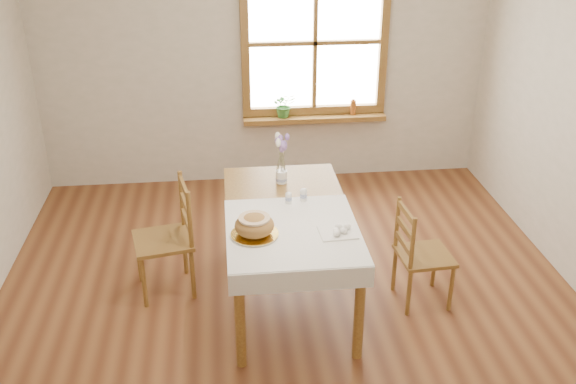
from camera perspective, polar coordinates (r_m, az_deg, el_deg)
The scene contains 18 objects.
ground at distance 4.80m, azimuth 0.39°, elevation -11.27°, with size 5.00×5.00×0.00m, color brown.
room_walls at distance 4.00m, azimuth 0.47°, elevation 8.50°, with size 4.60×5.10×2.65m.
window at distance 6.49m, azimuth 2.40°, elevation 13.12°, with size 1.46×0.08×1.46m.
window_sill at distance 6.64m, azimuth 2.37°, elevation 6.59°, with size 1.46×0.20×0.05m.
dining_table at distance 4.69m, azimuth 0.00°, elevation -2.58°, with size 0.90×1.60×0.75m.
table_linen at distance 4.38m, azimuth 0.43°, elevation -3.46°, with size 0.91×0.99×0.01m, color silver.
chair_left at distance 4.97m, azimuth -11.09°, elevation -4.10°, with size 0.43×0.45×0.91m, color olive, non-canonical shape.
chair_right at distance 4.88m, azimuth 12.06°, elevation -5.41°, with size 0.38×0.40×0.82m, color olive, non-canonical shape.
bread_plate at distance 4.31m, azimuth -2.98°, elevation -3.79°, with size 0.31×0.31×0.02m, color silver.
bread_loaf at distance 4.27m, azimuth -3.01°, elevation -2.84°, with size 0.27×0.27×0.15m, color olive.
egg_napkin at distance 4.35m, azimuth 4.44°, elevation -3.61°, with size 0.25×0.21×0.01m, color silver.
eggs at distance 4.34m, azimuth 4.45°, elevation -3.30°, with size 0.19×0.17×0.04m, color white, non-canonical shape.
salt_shaker at distance 4.71m, azimuth 0.05°, elevation -0.49°, with size 0.05×0.05×0.09m, color silver.
pepper_shaker at distance 4.75m, azimuth 1.39°, elevation -0.22°, with size 0.05×0.05×0.10m, color silver.
flower_vase at distance 5.03m, azimuth -0.59°, elevation 1.29°, with size 0.09×0.09×0.10m, color silver.
lavender_bouquet at distance 4.95m, azimuth -0.60°, elevation 3.37°, with size 0.16×0.16×0.30m, color #7F5DA5, non-canonical shape.
potted_plant at distance 6.56m, azimuth -0.35°, elevation 7.49°, with size 0.22×0.25×0.19m, color #34712D.
amber_bottle at distance 6.67m, azimuth 5.81°, elevation 7.55°, with size 0.06×0.06×0.17m, color #A7561E.
Camera 1 is at (-0.44, -3.78, 2.93)m, focal length 40.00 mm.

